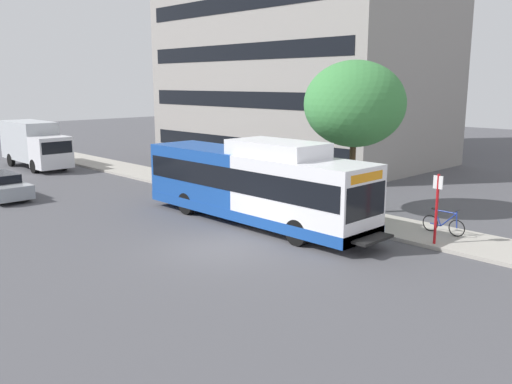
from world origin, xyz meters
TOP-DOWN VIEW (x-y plane):
  - ground_plane at (0.00, 8.00)m, footprint 120.00×120.00m
  - sidewalk_curb at (7.00, 6.00)m, footprint 3.00×56.00m
  - transit_bus at (3.51, 1.83)m, footprint 2.58×12.25m
  - bus_stop_sign_pole at (5.83, -5.36)m, footprint 0.10×0.36m
  - bicycle_parked at (7.29, -4.96)m, footprint 0.52×1.76m
  - street_tree_near_stop at (7.92, -0.09)m, footprint 4.53×4.53m
  - parked_car_far_lane at (-2.55, 14.65)m, footprint 1.80×4.50m
  - box_truck_background at (3.01, 23.67)m, footprint 2.32×7.01m
  - lattice_comm_tower at (19.13, 28.70)m, footprint 1.10×1.10m

SIDE VIEW (x-z plane):
  - ground_plane at x=0.00m, z-range 0.00..0.00m
  - sidewalk_curb at x=7.00m, z-range 0.00..0.14m
  - bicycle_parked at x=7.29m, z-range 0.05..1.07m
  - parked_car_far_lane at x=-2.55m, z-range 0.00..1.33m
  - bus_stop_sign_pole at x=5.83m, z-range 0.35..2.95m
  - transit_bus at x=3.51m, z-range -0.12..3.53m
  - box_truck_background at x=3.01m, z-range 0.12..3.37m
  - street_tree_near_stop at x=7.92m, z-range 1.61..8.43m
  - lattice_comm_tower at x=19.13m, z-range -4.42..21.47m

